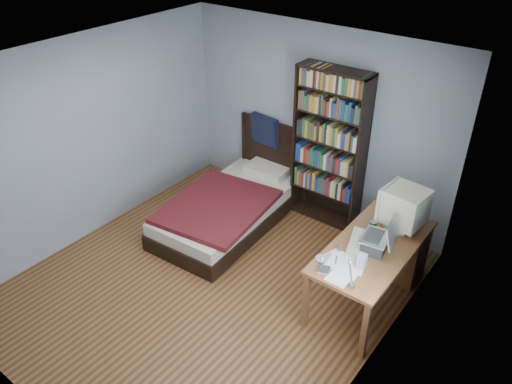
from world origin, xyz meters
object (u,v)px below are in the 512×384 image
soda_can (373,227)px  bed (233,204)px  bookshelf (329,148)px  keyboard (359,243)px  desk (388,247)px  laptop (377,242)px  crt_monitor (403,206)px  speaker (361,262)px  desk_lamp (327,265)px

soda_can → bed: bearing=178.0°
bookshelf → keyboard: bearing=-47.8°
desk → laptop: laptop is taller
crt_monitor → bookshelf: bookshelf is taller
keyboard → soda_can: (0.01, 0.28, 0.05)m
laptop → bookshelf: size_ratio=0.20×
crt_monitor → laptop: size_ratio=1.18×
desk → speaker: 0.95m
bed → desk: bearing=5.0°
soda_can → bed: size_ratio=0.06×
desk → desk_lamp: size_ratio=2.92×
desk → keyboard: 0.64m
desk → keyboard: (-0.13, -0.54, 0.33)m
desk → bed: (-2.10, -0.18, -0.16)m
desk_lamp → speaker: size_ratio=3.32×
crt_monitor → speaker: (-0.02, -0.86, -0.19)m
crt_monitor → speaker: crt_monitor is taller
bed → crt_monitor: bearing=4.8°
speaker → soda_can: speaker is taller
desk_lamp → soda_can: size_ratio=4.18×
keyboard → soda_can: soda_can is taller
desk_lamp → soda_can: bearing=96.0°
desk → keyboard: keyboard is taller
bookshelf → laptop: bearing=-42.9°
desk → laptop: 0.68m
crt_monitor → bookshelf: size_ratio=0.23×
desk_lamp → crt_monitor: bearing=87.4°
keyboard → bed: bed is taller
crt_monitor → desk_lamp: 1.49m
soda_can → bookshelf: (-1.07, 0.88, 0.24)m
desk → desk_lamp: desk_lamp is taller
bookshelf → bed: bookshelf is taller
bookshelf → soda_can: bearing=-39.5°
desk → soda_can: size_ratio=12.22×
desk_lamp → soda_can: (-0.13, 1.23, -0.38)m
crt_monitor → soda_can: crt_monitor is taller
crt_monitor → bed: crt_monitor is taller
keyboard → bookshelf: 1.60m
laptop → speaker: (0.01, -0.33, -0.03)m
desk → desk_lamp: bearing=-89.5°
desk_lamp → bed: desk_lamp is taller
laptop → bookshelf: (-1.24, 1.15, 0.19)m
laptop → soda_can: (-0.17, 0.27, -0.05)m
soda_can → bookshelf: bearing=140.5°
crt_monitor → keyboard: crt_monitor is taller
desk → desk_lamp: 1.66m
desk_lamp → soda_can: desk_lamp is taller
desk_lamp → bed: size_ratio=0.25×
desk → crt_monitor: 0.59m
speaker → crt_monitor: bearing=85.0°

